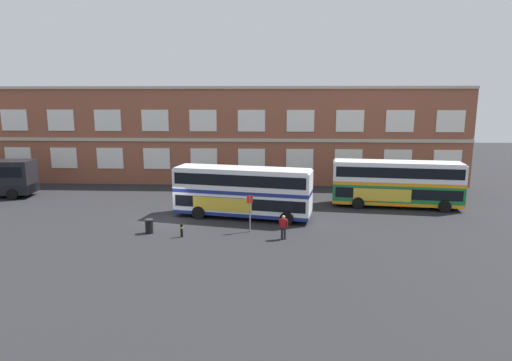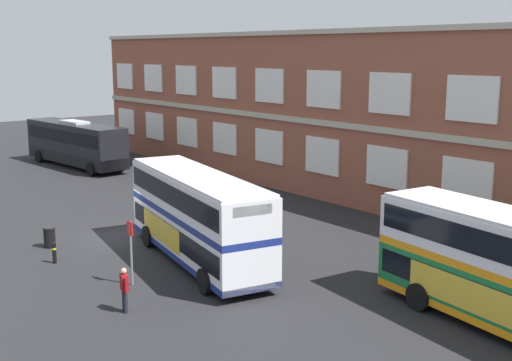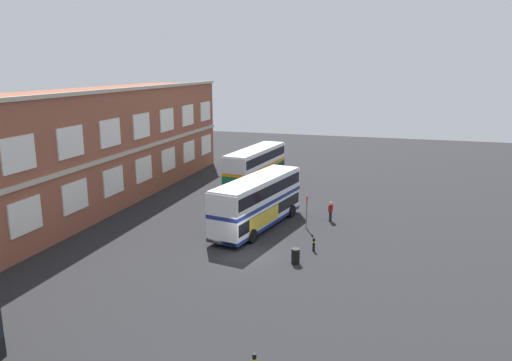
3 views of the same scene
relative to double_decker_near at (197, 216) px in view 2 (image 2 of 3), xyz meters
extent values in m
plane|color=#232326|center=(-5.79, 1.00, -2.15)|extent=(120.00, 120.00, 0.00)
cube|color=brown|center=(-5.27, 17.00, 3.07)|extent=(57.68, 8.00, 10.45)
cube|color=#B2A893|center=(-5.27, 12.92, 2.87)|extent=(57.68, 0.16, 0.36)
cube|color=#B2A893|center=(-5.27, 12.95, 8.45)|extent=(57.68, 0.28, 0.30)
cube|color=silver|center=(-31.49, 12.94, 0.78)|extent=(2.94, 0.12, 2.30)
cube|color=silver|center=(-26.25, 12.94, 0.78)|extent=(2.94, 0.12, 2.30)
cube|color=silver|center=(-21.01, 12.94, 0.78)|extent=(2.94, 0.12, 2.30)
cube|color=silver|center=(-15.76, 12.94, 0.78)|extent=(2.94, 0.12, 2.30)
cube|color=silver|center=(-10.52, 12.94, 0.78)|extent=(2.94, 0.12, 2.30)
cube|color=silver|center=(-5.27, 12.94, 0.78)|extent=(2.94, 0.12, 2.30)
cube|color=silver|center=(-0.03, 12.94, 0.78)|extent=(2.94, 0.12, 2.30)
cube|color=silver|center=(5.21, 12.94, 0.78)|extent=(2.94, 0.12, 2.30)
cube|color=silver|center=(-31.49, 12.94, 4.95)|extent=(2.94, 0.12, 2.30)
cube|color=silver|center=(-26.25, 12.94, 4.95)|extent=(2.94, 0.12, 2.30)
cube|color=silver|center=(-21.01, 12.94, 4.95)|extent=(2.94, 0.12, 2.30)
cube|color=silver|center=(-15.76, 12.94, 4.95)|extent=(2.94, 0.12, 2.30)
cube|color=silver|center=(-10.52, 12.94, 4.95)|extent=(2.94, 0.12, 2.30)
cube|color=silver|center=(-5.27, 12.94, 4.95)|extent=(2.94, 0.12, 2.30)
cube|color=silver|center=(-0.03, 12.94, 4.95)|extent=(2.94, 0.12, 2.30)
cube|color=silver|center=(5.21, 12.94, 4.95)|extent=(2.94, 0.12, 2.30)
cube|color=silver|center=(0.00, 0.00, -0.92)|extent=(11.29, 4.64, 1.75)
cube|color=black|center=(0.00, 0.00, -0.71)|extent=(10.86, 4.59, 0.90)
cube|color=navy|center=(0.00, 0.00, 0.10)|extent=(11.29, 4.64, 0.30)
cube|color=silver|center=(0.00, 0.00, 1.03)|extent=(11.29, 4.64, 1.55)
cube|color=black|center=(0.00, 0.00, 1.10)|extent=(10.86, 4.59, 0.90)
cube|color=navy|center=(0.00, 0.00, -1.66)|extent=(11.29, 4.66, 0.28)
cube|color=silver|center=(0.00, 0.00, 1.86)|extent=(11.05, 4.49, 0.12)
cube|color=gold|center=(-1.55, -1.01, -0.84)|extent=(4.75, 0.97, 1.10)
cube|color=yellow|center=(5.36, -1.06, 1.45)|extent=(0.38, 1.64, 0.40)
cylinder|color=black|center=(3.53, -2.00, -1.63)|extent=(1.08, 0.52, 1.04)
cylinder|color=black|center=(4.02, 0.51, -1.63)|extent=(1.08, 0.52, 1.04)
cylinder|color=black|center=(-3.49, -0.61, -1.63)|extent=(1.08, 0.52, 1.04)
cylinder|color=black|center=(-2.99, 1.89, -1.63)|extent=(1.08, 0.52, 1.04)
cube|color=gold|center=(11.81, 2.99, -0.84)|extent=(4.81, 0.59, 1.10)
cylinder|color=black|center=(9.85, 3.24, -1.63)|extent=(1.07, 0.44, 1.04)
cylinder|color=black|center=(10.14, 5.77, -1.63)|extent=(1.07, 0.44, 1.04)
cube|color=black|center=(-26.99, 5.88, -0.15)|extent=(12.19, 3.67, 3.20)
cube|color=black|center=(-26.99, 5.88, 0.49)|extent=(11.47, 3.64, 1.00)
cube|color=black|center=(-26.99, 5.88, -1.30)|extent=(12.19, 3.69, 0.90)
cube|color=silver|center=(-26.99, 5.88, 1.55)|extent=(2.99, 1.54, 0.20)
cylinder|color=black|center=(-22.33, 5.04, -1.63)|extent=(1.07, 0.42, 1.04)
cylinder|color=black|center=(-22.57, 7.58, -1.63)|extent=(1.07, 0.42, 1.04)
cylinder|color=black|center=(-30.93, 4.22, -1.63)|extent=(1.07, 0.42, 1.04)
cylinder|color=black|center=(-31.17, 6.76, -1.63)|extent=(1.07, 0.42, 1.04)
cylinder|color=black|center=(3.33, -5.38, -1.72)|extent=(0.19, 0.19, 0.85)
cylinder|color=black|center=(3.14, -5.33, -1.72)|extent=(0.19, 0.19, 0.85)
cube|color=maroon|center=(3.23, -5.35, -1.00)|extent=(0.45, 0.33, 0.60)
cylinder|color=maroon|center=(3.48, -5.42, -1.03)|extent=(0.13, 0.13, 0.57)
cylinder|color=maroon|center=(2.98, -5.29, -1.03)|extent=(0.13, 0.13, 0.57)
sphere|color=tan|center=(3.23, -5.35, -0.56)|extent=(0.22, 0.22, 0.22)
cylinder|color=slate|center=(0.84, -3.79, -0.80)|extent=(0.10, 0.10, 2.70)
cube|color=red|center=(0.84, -3.81, 0.27)|extent=(0.44, 0.04, 0.56)
cylinder|color=black|center=(-6.36, -4.46, -1.67)|extent=(0.56, 0.56, 0.95)
cylinder|color=black|center=(-6.36, -4.46, -1.16)|extent=(0.60, 0.60, 0.08)
cylinder|color=black|center=(-3.84, -5.21, -1.67)|extent=(0.18, 0.18, 0.95)
cylinder|color=yellow|center=(-3.84, -5.21, -1.47)|extent=(0.19, 0.19, 0.08)
camera|label=1|loc=(2.75, -33.91, 7.46)|focal=30.45mm
camera|label=2|loc=(23.95, -15.70, 7.33)|focal=45.84mm
camera|label=3|loc=(-36.01, -10.59, 10.53)|focal=34.56mm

